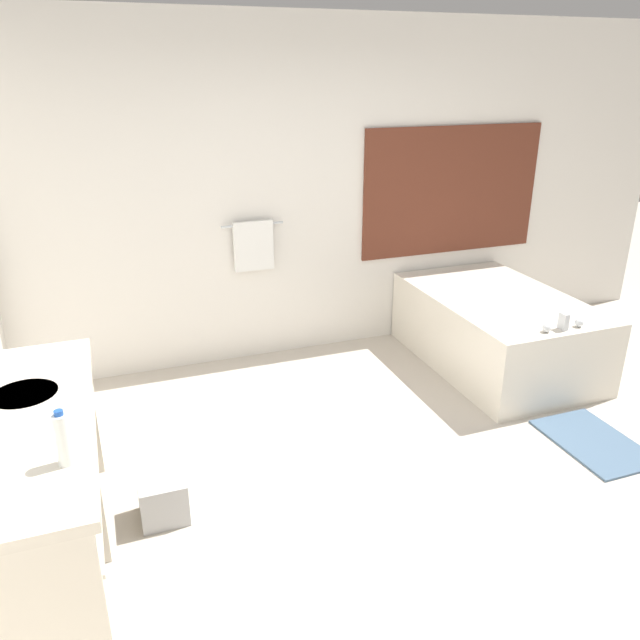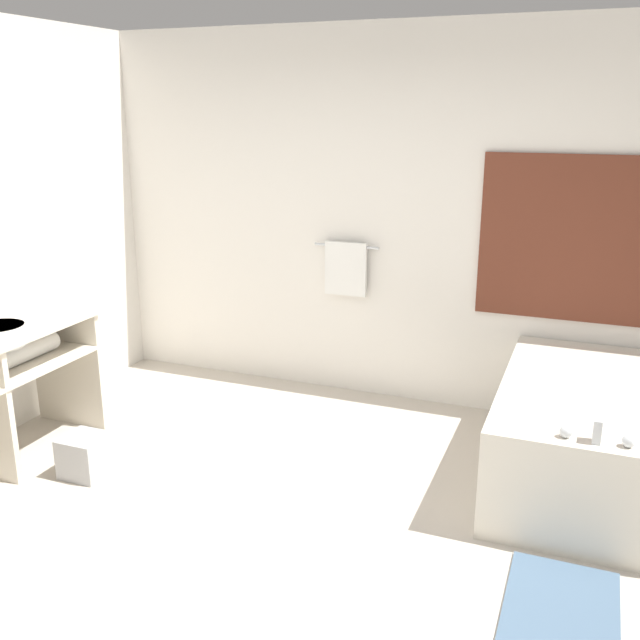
{
  "view_description": "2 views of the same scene",
  "coord_description": "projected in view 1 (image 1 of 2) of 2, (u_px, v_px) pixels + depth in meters",
  "views": [
    {
      "loc": [
        -1.47,
        -2.56,
        2.3
      ],
      "look_at": [
        -0.2,
        0.89,
        0.81
      ],
      "focal_mm": 35.0,
      "sensor_mm": 36.0,
      "label": 1
    },
    {
      "loc": [
        1.42,
        -2.74,
        2.14
      ],
      "look_at": [
        -0.05,
        0.99,
        0.93
      ],
      "focal_mm": 40.0,
      "sensor_mm": 36.0,
      "label": 2
    }
  ],
  "objects": [
    {
      "name": "bathtub",
      "position": [
        496.0,
        327.0,
        5.1
      ],
      "size": [
        1.06,
        1.67,
        0.72
      ],
      "color": "silver",
      "rests_on": "ground_plane"
    },
    {
      "name": "ground_plane",
      "position": [
        406.0,
        501.0,
        3.56
      ],
      "size": [
        16.0,
        16.0,
        0.0
      ],
      "primitive_type": "plane",
      "color": "beige",
      "rests_on": "ground"
    },
    {
      "name": "bath_mat",
      "position": [
        594.0,
        442.0,
        4.11
      ],
      "size": [
        0.49,
        0.72,
        0.02
      ],
      "color": "slate",
      "rests_on": "ground_plane"
    },
    {
      "name": "wall_back_with_blinds",
      "position": [
        292.0,
        195.0,
        5.01
      ],
      "size": [
        7.4,
        0.13,
        2.7
      ],
      "color": "white",
      "rests_on": "ground_plane"
    },
    {
      "name": "waste_bin",
      "position": [
        163.0,
        498.0,
        3.4
      ],
      "size": [
        0.25,
        0.25,
        0.25
      ],
      "color": "#B2B2B2",
      "rests_on": "ground_plane"
    },
    {
      "name": "vanity_counter",
      "position": [
        31.0,
        462.0,
        2.83
      ],
      "size": [
        0.61,
        1.64,
        0.88
      ],
      "color": "beige",
      "rests_on": "ground_plane"
    },
    {
      "name": "water_bottle_1",
      "position": [
        63.0,
        439.0,
        2.38
      ],
      "size": [
        0.06,
        0.06,
        0.24
      ],
      "color": "silver",
      "rests_on": "vanity_counter"
    }
  ]
}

